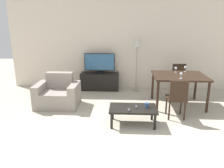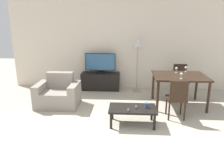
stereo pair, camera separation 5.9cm
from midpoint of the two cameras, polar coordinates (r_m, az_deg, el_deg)
The scene contains 16 objects.
ground_plane at distance 3.55m, azimuth 1.02°, elevation -18.83°, with size 18.00×18.00×0.00m, color #B2A893.
wall_back at distance 6.74m, azimuth 2.24°, elevation 10.23°, with size 6.85×0.06×2.70m.
armchair at distance 5.58m, azimuth -14.23°, elevation -2.72°, with size 1.03×0.76×0.80m.
tv_stand at distance 6.71m, azimuth -3.44°, elevation 0.71°, with size 1.15×0.42×0.52m.
tv at distance 6.58m, azimuth -3.52°, elevation 5.40°, with size 0.91×0.32×0.60m.
coffee_table at distance 4.45m, azimuth 5.10°, elevation -6.67°, with size 0.95×0.55×0.36m.
dining_table at distance 5.57m, azimuth 16.82°, elevation 1.38°, with size 1.26×1.02×0.77m.
dining_chair_near at distance 4.81m, azimuth 16.30°, elevation -3.24°, with size 0.40×0.40×0.88m.
dining_chair_far at distance 6.43m, azimuth 16.94°, elevation 1.52°, with size 0.40×0.40×0.88m.
floor_lamp at distance 6.40m, azimuth 6.32°, elevation 10.04°, with size 0.30×0.30×1.61m.
remote_primary at distance 4.28m, azimuth 4.02°, elevation -6.78°, with size 0.04×0.15×0.02m.
remote_secondary at distance 4.45m, azimuth 6.02°, elevation -5.91°, with size 0.04×0.15×0.02m.
cup_white_near at distance 4.46m, azimuth 8.70°, elevation -5.47°, with size 0.08×0.08×0.09m.
wine_glass_left at distance 5.78m, azimuth 16.08°, elevation 3.88°, with size 0.07×0.07×0.15m.
wine_glass_center at distance 5.19m, azimuth 17.31°, elevation 2.45°, with size 0.07×0.07×0.15m.
wine_glass_right at distance 5.96m, azimuth 18.33°, elevation 4.04°, with size 0.07×0.07×0.15m.
Camera 1 is at (0.06, -2.92, 2.03)m, focal length 35.00 mm.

